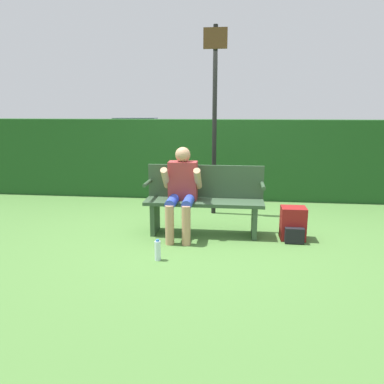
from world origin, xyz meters
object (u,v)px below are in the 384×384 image
backpack (293,224)px  parked_car (136,130)px  person_seated (182,188)px  signpost (215,111)px  water_bottle (158,250)px  park_bench (204,199)px

backpack → parked_car: parked_car is taller
person_seated → backpack: 1.52m
signpost → parked_car: 13.99m
water_bottle → parked_car: size_ratio=0.05×
park_bench → water_bottle: size_ratio=6.48×
person_seated → parked_car: 14.92m
park_bench → signpost: size_ratio=0.55×
signpost → parked_car: bearing=110.0°
person_seated → backpack: person_seated is taller
backpack → parked_car: 15.41m
person_seated → water_bottle: (-0.15, -0.87, -0.54)m
water_bottle → signpost: (0.51, 2.01, 1.51)m
backpack → signpost: bearing=134.0°
person_seated → signpost: signpost is taller
backpack → parked_car: (-5.86, 14.25, 0.38)m
person_seated → parked_car: parked_car is taller
backpack → person_seated: bearing=-179.9°
park_bench → signpost: (0.07, 1.00, 1.15)m
person_seated → backpack: (1.45, 0.00, -0.45)m
park_bench → person_seated: 0.37m
park_bench → water_bottle: 1.16m
parked_car → water_bottle: bearing=-79.0°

